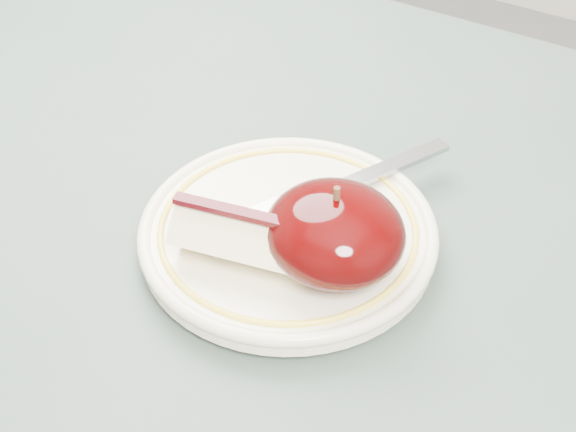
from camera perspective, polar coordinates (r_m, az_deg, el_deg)
The scene contains 4 objects.
plate at distance 0.51m, azimuth 0.00°, elevation -1.17°, with size 0.19×0.19×0.02m.
apple_half at distance 0.47m, azimuth 3.34°, elevation -1.20°, with size 0.08×0.08×0.06m.
apple_wedge at distance 0.47m, azimuth -3.12°, elevation -1.63°, with size 0.09×0.05×0.04m.
fork at distance 0.53m, azimuth 2.67°, elevation 1.56°, with size 0.10×0.18×0.00m.
Camera 1 is at (0.17, -0.22, 1.11)m, focal length 50.00 mm.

